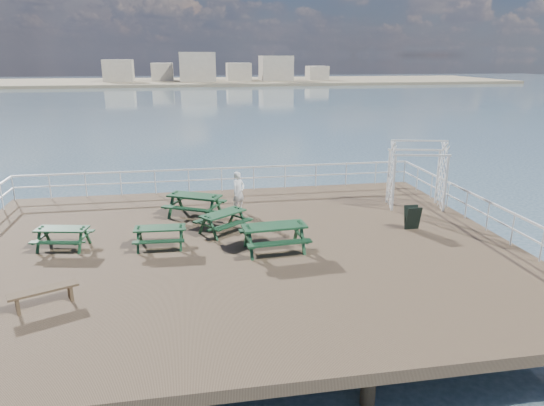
{
  "coord_description": "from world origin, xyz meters",
  "views": [
    {
      "loc": [
        -1.37,
        -14.6,
        5.95
      ],
      "look_at": [
        1.32,
        1.02,
        1.1
      ],
      "focal_mm": 32.0,
      "sensor_mm": 36.0,
      "label": 1
    }
  ],
  "objects_px": {
    "picnic_table_a": "(160,233)",
    "picnic_table_e": "(274,232)",
    "person": "(239,192)",
    "picnic_table_c": "(223,218)",
    "flat_bench_far": "(44,293)",
    "trellis_arbor": "(416,178)",
    "picnic_table_b": "(195,201)",
    "picnic_table_d": "(62,234)"
  },
  "relations": [
    {
      "from": "person",
      "to": "picnic_table_e",
      "type": "bearing_deg",
      "value": -119.32
    },
    {
      "from": "picnic_table_d",
      "to": "picnic_table_e",
      "type": "relative_size",
      "value": 0.86
    },
    {
      "from": "picnic_table_d",
      "to": "person",
      "type": "bearing_deg",
      "value": 36.63
    },
    {
      "from": "picnic_table_a",
      "to": "person",
      "type": "xyz_separation_m",
      "value": [
        2.88,
        3.23,
        0.32
      ]
    },
    {
      "from": "picnic_table_c",
      "to": "picnic_table_b",
      "type": "bearing_deg",
      "value": 79.53
    },
    {
      "from": "picnic_table_b",
      "to": "trellis_arbor",
      "type": "xyz_separation_m",
      "value": [
        8.88,
        -0.26,
        0.6
      ]
    },
    {
      "from": "picnic_table_a",
      "to": "picnic_table_c",
      "type": "height_order",
      "value": "picnic_table_c"
    },
    {
      "from": "picnic_table_e",
      "to": "picnic_table_c",
      "type": "bearing_deg",
      "value": 121.91
    },
    {
      "from": "picnic_table_a",
      "to": "picnic_table_b",
      "type": "relative_size",
      "value": 0.66
    },
    {
      "from": "picnic_table_e",
      "to": "picnic_table_b",
      "type": "bearing_deg",
      "value": 117.25
    },
    {
      "from": "picnic_table_c",
      "to": "picnic_table_a",
      "type": "bearing_deg",
      "value": 170.49
    },
    {
      "from": "picnic_table_c",
      "to": "picnic_table_d",
      "type": "relative_size",
      "value": 1.17
    },
    {
      "from": "picnic_table_a",
      "to": "picnic_table_b",
      "type": "xyz_separation_m",
      "value": [
        1.16,
        2.99,
        0.13
      ]
    },
    {
      "from": "picnic_table_b",
      "to": "picnic_table_e",
      "type": "xyz_separation_m",
      "value": [
        2.41,
        -3.89,
        -0.0
      ]
    },
    {
      "from": "flat_bench_far",
      "to": "picnic_table_d",
      "type": "bearing_deg",
      "value": 72.39
    },
    {
      "from": "picnic_table_c",
      "to": "picnic_table_e",
      "type": "xyz_separation_m",
      "value": [
        1.46,
        -1.99,
        0.11
      ]
    },
    {
      "from": "picnic_table_c",
      "to": "picnic_table_e",
      "type": "distance_m",
      "value": 2.47
    },
    {
      "from": "picnic_table_c",
      "to": "trellis_arbor",
      "type": "distance_m",
      "value": 8.13
    },
    {
      "from": "picnic_table_e",
      "to": "person",
      "type": "distance_m",
      "value": 4.2
    },
    {
      "from": "picnic_table_c",
      "to": "picnic_table_e",
      "type": "bearing_deg",
      "value": -90.39
    },
    {
      "from": "picnic_table_c",
      "to": "picnic_table_e",
      "type": "relative_size",
      "value": 1.01
    },
    {
      "from": "picnic_table_d",
      "to": "person",
      "type": "height_order",
      "value": "person"
    },
    {
      "from": "picnic_table_a",
      "to": "picnic_table_e",
      "type": "relative_size",
      "value": 0.78
    },
    {
      "from": "flat_bench_far",
      "to": "trellis_arbor",
      "type": "relative_size",
      "value": 0.59
    },
    {
      "from": "trellis_arbor",
      "to": "picnic_table_d",
      "type": "bearing_deg",
      "value": -157.52
    },
    {
      "from": "picnic_table_a",
      "to": "picnic_table_e",
      "type": "height_order",
      "value": "picnic_table_e"
    },
    {
      "from": "trellis_arbor",
      "to": "picnic_table_a",
      "type": "bearing_deg",
      "value": -152.21
    },
    {
      "from": "picnic_table_b",
      "to": "trellis_arbor",
      "type": "relative_size",
      "value": 0.92
    },
    {
      "from": "trellis_arbor",
      "to": "person",
      "type": "xyz_separation_m",
      "value": [
        -7.16,
        0.51,
        -0.41
      ]
    },
    {
      "from": "person",
      "to": "picnic_table_d",
      "type": "bearing_deg",
      "value": 166.38
    },
    {
      "from": "picnic_table_b",
      "to": "person",
      "type": "distance_m",
      "value": 1.74
    },
    {
      "from": "flat_bench_far",
      "to": "person",
      "type": "bearing_deg",
      "value": 26.54
    },
    {
      "from": "picnic_table_e",
      "to": "trellis_arbor",
      "type": "height_order",
      "value": "trellis_arbor"
    },
    {
      "from": "picnic_table_b",
      "to": "picnic_table_a",
      "type": "bearing_deg",
      "value": -83.52
    },
    {
      "from": "picnic_table_a",
      "to": "person",
      "type": "relative_size",
      "value": 1.02
    },
    {
      "from": "picnic_table_b",
      "to": "person",
      "type": "xyz_separation_m",
      "value": [
        1.72,
        0.25,
        0.19
      ]
    },
    {
      "from": "picnic_table_a",
      "to": "trellis_arbor",
      "type": "height_order",
      "value": "trellis_arbor"
    },
    {
      "from": "picnic_table_d",
      "to": "person",
      "type": "xyz_separation_m",
      "value": [
        5.94,
        2.79,
        0.32
      ]
    },
    {
      "from": "picnic_table_c",
      "to": "picnic_table_d",
      "type": "height_order",
      "value": "picnic_table_c"
    },
    {
      "from": "flat_bench_far",
      "to": "trellis_arbor",
      "type": "distance_m",
      "value": 14.13
    },
    {
      "from": "picnic_table_c",
      "to": "flat_bench_far",
      "type": "height_order",
      "value": "picnic_table_c"
    },
    {
      "from": "picnic_table_d",
      "to": "picnic_table_e",
      "type": "bearing_deg",
      "value": 0.03
    }
  ]
}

